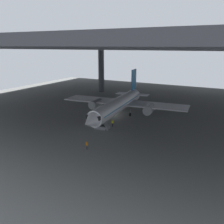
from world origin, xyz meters
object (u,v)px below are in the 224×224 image
object	(u,v)px
crew_worker_by_stairs	(112,123)
crew_worker_near_nose	(87,145)
airplane_main	(119,104)
baggage_tug	(111,104)
boarding_stairs	(101,125)

from	to	relation	value
crew_worker_by_stairs	crew_worker_near_nose	bearing A→B (deg)	-82.18
airplane_main	baggage_tug	distance (m)	12.42
boarding_stairs	baggage_tug	bearing A→B (deg)	112.00
crew_worker_by_stairs	baggage_tug	xyz separation A→B (m)	(-9.32, 16.72, -0.38)
airplane_main	boarding_stairs	world-z (taller)	airplane_main
boarding_stairs	crew_worker_by_stairs	distance (m)	2.83
boarding_stairs	crew_worker_near_nose	size ratio (longest dim) A/B	2.85
airplane_main	crew_worker_near_nose	distance (m)	20.06
boarding_stairs	crew_worker_near_nose	bearing A→B (deg)	-71.80
crew_worker_near_nose	boarding_stairs	bearing A→B (deg)	108.20
airplane_main	boarding_stairs	distance (m)	9.74
crew_worker_near_nose	crew_worker_by_stairs	distance (m)	12.60
boarding_stairs	crew_worker_by_stairs	size ratio (longest dim) A/B	2.81
boarding_stairs	airplane_main	bearing A→B (deg)	92.21
airplane_main	crew_worker_by_stairs	bearing A→B (deg)	-74.28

